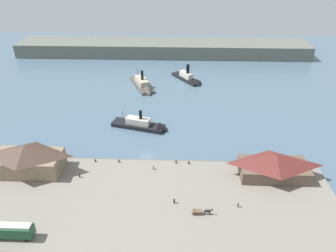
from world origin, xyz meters
TOP-DOWN VIEW (x-y plane):
  - ground_plane at (0.00, 0.00)m, footprint 320.00×320.00m
  - quay_promenade at (0.00, -22.00)m, footprint 110.00×36.00m
  - seawall_edge at (0.00, -3.60)m, footprint 110.00×0.80m
  - ferry_shed_customs_shed at (-35.08, -10.61)m, footprint 20.48×10.66m
  - ferry_shed_east_terminal at (39.40, -10.08)m, footprint 20.56×10.41m
  - street_tram at (-28.92, -35.85)m, footprint 10.95×2.89m
  - horse_cart at (17.06, -26.68)m, footprint 5.41×1.30m
  - pedestrian_by_tram at (26.87, -23.81)m, footprint 0.40×0.40m
  - pedestrian_walking_east at (9.77, -22.97)m, footprint 0.44×0.44m
  - pedestrian_near_cart at (-18.95, -13.20)m, footprint 0.40×0.40m
  - pedestrian_standing_center at (3.07, -8.59)m, footprint 0.38×0.38m
  - mooring_post_east at (-15.99, -5.48)m, footprint 0.44×0.44m
  - mooring_post_center_east at (-8.31, -5.37)m, footprint 0.44×0.44m
  - mooring_post_center_west at (14.08, -5.37)m, footprint 0.44×0.44m
  - mooring_post_west at (10.05, -5.14)m, footprint 0.44×0.44m
  - ferry_approaching_west at (-6.67, 55.85)m, footprint 15.17×24.72m
  - ferry_moored_east at (-2.41, 18.02)m, footprint 23.05×10.78m
  - ferry_moored_west at (15.62, 65.70)m, footprint 16.22×19.73m
  - far_headland at (0.00, 110.00)m, footprint 180.00×24.00m

SIDE VIEW (x-z plane):
  - ground_plane at x=0.00m, z-range 0.00..0.00m
  - seawall_edge at x=0.00m, z-range 0.00..1.00m
  - quay_promenade at x=0.00m, z-range 0.00..1.20m
  - ferry_approaching_west at x=-6.67m, z-range -4.06..6.63m
  - ferry_moored_east at x=-2.41m, z-range -3.27..5.87m
  - ferry_moored_west at x=15.62m, z-range -3.71..6.55m
  - mooring_post_east at x=-15.99m, z-range 1.20..2.10m
  - mooring_post_center_east at x=-8.31m, z-range 1.20..2.10m
  - mooring_post_center_west at x=14.08m, z-range 1.20..2.10m
  - mooring_post_west at x=10.05m, z-range 1.20..2.10m
  - pedestrian_standing_center at x=3.07m, z-range 1.13..2.68m
  - pedestrian_near_cart at x=-18.95m, z-range 1.13..2.74m
  - pedestrian_by_tram at x=26.87m, z-range 1.13..2.76m
  - pedestrian_walking_east at x=9.77m, z-range 1.12..2.90m
  - horse_cart at x=17.06m, z-range 1.20..3.07m
  - street_tram at x=-28.92m, z-range 1.56..5.83m
  - far_headland at x=0.00m, z-range 0.00..8.00m
  - ferry_shed_east_terminal at x=39.40m, z-range 1.26..8.82m
  - ferry_shed_customs_shed at x=-35.08m, z-range 1.27..10.45m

